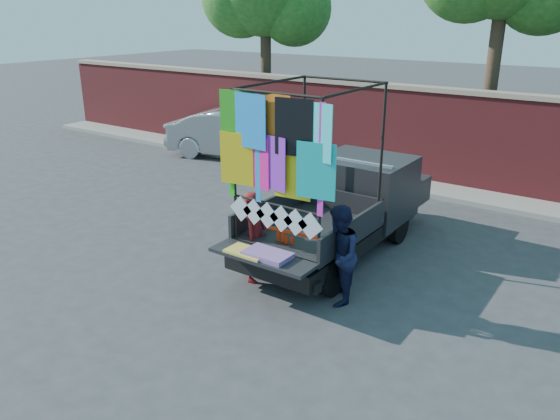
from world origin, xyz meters
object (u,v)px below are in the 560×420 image
Objects in this scene: pickup_truck at (351,204)px; woman at (256,237)px; man at (338,255)px; sedan at (238,134)px.

pickup_truck reaches higher than woman.
woman is at bearing -103.94° from pickup_truck.
pickup_truck is at bearing 172.43° from man.
pickup_truck is 3.30× the size of woman.
woman is (-0.59, -2.37, -0.04)m from pickup_truck.
sedan is (-6.30, 4.15, -0.10)m from pickup_truck.
pickup_truck is 1.17× the size of sedan.
woman is 0.98× the size of man.
pickup_truck reaches higher than man.
man reaches higher than sedan.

